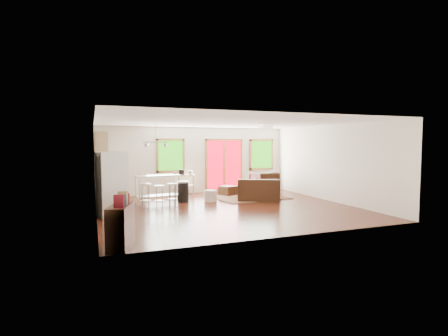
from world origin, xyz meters
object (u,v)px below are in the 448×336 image
object	(u,v)px
armchair	(264,181)
kitchen_cart	(186,178)
island	(158,184)
refrigerator	(112,184)
rug	(250,197)
ottoman	(228,191)
coffee_table	(259,186)
loveseat	(258,192)

from	to	relation	value
armchair	kitchen_cart	xyz separation A→B (m)	(-3.04, 0.58, 0.20)
armchair	island	world-z (taller)	armchair
kitchen_cart	refrigerator	bearing A→B (deg)	-131.92
rug	refrigerator	bearing A→B (deg)	-161.07
armchair	island	xyz separation A→B (m)	(-4.36, -0.85, 0.17)
ottoman	refrigerator	size ratio (longest dim) A/B	0.31
coffee_table	island	size ratio (longest dim) A/B	0.79
loveseat	kitchen_cart	world-z (taller)	kitchen_cart
loveseat	kitchen_cart	xyz separation A→B (m)	(-2.00, 2.18, 0.36)
island	kitchen_cart	distance (m)	1.95
coffee_table	refrigerator	distance (m)	5.71
rug	ottoman	size ratio (longest dim) A/B	4.69
coffee_table	island	distance (m)	3.85
loveseat	island	distance (m)	3.42
refrigerator	island	bearing A→B (deg)	35.01
rug	kitchen_cart	bearing A→B (deg)	143.06
coffee_table	kitchen_cart	xyz separation A→B (m)	(-2.52, 1.21, 0.31)
rug	loveseat	size ratio (longest dim) A/B	1.54
loveseat	coffee_table	bearing A→B (deg)	84.55
rug	armchair	distance (m)	1.46
loveseat	refrigerator	bearing A→B (deg)	-145.85
rug	armchair	bearing A→B (deg)	41.22
rug	armchair	world-z (taller)	armchair
ottoman	loveseat	bearing A→B (deg)	-71.36
refrigerator	kitchen_cart	distance (m)	4.24
refrigerator	island	xyz separation A→B (m)	(1.51, 1.72, -0.24)
armchair	refrigerator	distance (m)	6.42
coffee_table	loveseat	bearing A→B (deg)	-118.23
island	armchair	bearing A→B (deg)	11.06
refrigerator	coffee_table	bearing A→B (deg)	6.32
island	kitchen_cart	bearing A→B (deg)	47.44
ottoman	island	bearing A→B (deg)	-164.45
armchair	ottoman	xyz separation A→B (m)	(-1.56, -0.07, -0.29)
coffee_table	island	xyz separation A→B (m)	(-3.84, -0.22, 0.28)
loveseat	ottoman	xyz separation A→B (m)	(-0.52, 1.53, -0.12)
loveseat	armchair	distance (m)	1.92
rug	ottoman	xyz separation A→B (m)	(-0.51, 0.84, 0.17)
ottoman	island	xyz separation A→B (m)	(-2.80, -0.78, 0.46)
island	kitchen_cart	world-z (taller)	kitchen_cart
armchair	island	distance (m)	4.44
kitchen_cart	rug	bearing A→B (deg)	-36.94
coffee_table	ottoman	world-z (taller)	coffee_table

